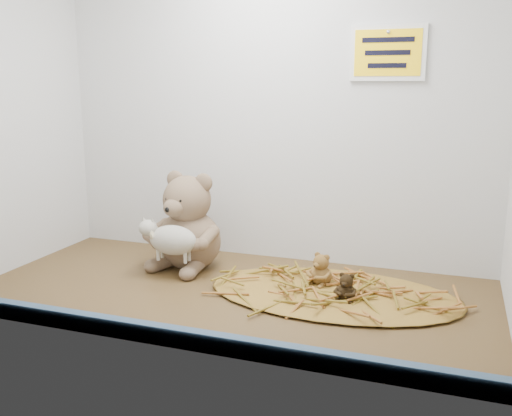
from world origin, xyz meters
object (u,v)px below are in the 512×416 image
(toy_lamb, at_px, (173,240))
(mini_teddy_tan, at_px, (321,268))
(mini_teddy_brown, at_px, (346,286))
(main_teddy, at_px, (189,220))

(toy_lamb, distance_m, mini_teddy_tan, 0.37)
(mini_teddy_tan, xyz_separation_m, mini_teddy_brown, (0.07, -0.08, -0.01))
(toy_lamb, distance_m, mini_teddy_brown, 0.44)
(toy_lamb, xyz_separation_m, mini_teddy_brown, (0.44, -0.03, -0.05))
(main_teddy, height_order, mini_teddy_brown, main_teddy)
(main_teddy, xyz_separation_m, mini_teddy_tan, (0.37, -0.04, -0.08))
(main_teddy, distance_m, mini_teddy_brown, 0.46)
(toy_lamb, bearing_deg, main_teddy, 90.00)
(main_teddy, bearing_deg, mini_teddy_tan, 4.45)
(main_teddy, bearing_deg, mini_teddy_brown, -4.39)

